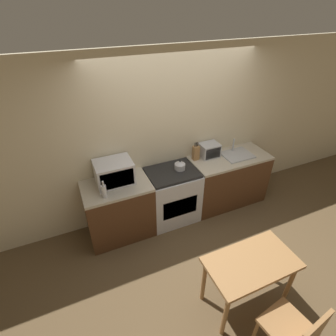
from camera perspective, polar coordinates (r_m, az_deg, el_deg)
The scene contains 13 objects.
ground_plane at distance 4.06m, azimuth 8.25°, elevation -16.76°, with size 16.00×16.00×0.00m, color brown.
wall_back at distance 4.05m, azimuth 1.34°, elevation 7.02°, with size 10.00×0.06×2.60m.
counter_left_run at distance 3.99m, azimuth -10.61°, elevation -8.89°, with size 0.94×0.62×0.90m.
counter_right_run at distance 4.63m, azimuth 12.71°, elevation -2.43°, with size 1.31×0.62×0.90m.
stove_range at distance 4.19m, azimuth 0.86°, elevation -5.90°, with size 0.78×0.62×0.90m.
kettle at distance 3.94m, azimuth 2.61°, elevation 0.58°, with size 0.16×0.16×0.16m.
microwave at distance 3.69m, azimuth -11.66°, elevation -0.90°, with size 0.51×0.39×0.32m.
bottle at distance 3.48m, azimuth -13.74°, elevation -4.87°, with size 0.06×0.06×0.25m.
knife_block at distance 4.17m, azimuth 6.08°, elevation 3.31°, with size 0.10×0.08×0.30m.
toaster_oven at distance 4.29m, azimuth 9.00°, elevation 3.85°, with size 0.30×0.24×0.22m.
sink_basin at distance 4.46m, azimuth 14.79°, elevation 2.89°, with size 0.48×0.38×0.24m.
dining_table at distance 3.18m, azimuth 17.49°, elevation -20.01°, with size 0.99×0.55×0.73m.
dining_chair at distance 3.11m, azimuth 25.95°, elevation -29.25°, with size 0.48×0.48×0.84m.
Camera 1 is at (-1.55, -2.13, 3.09)m, focal length 28.00 mm.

